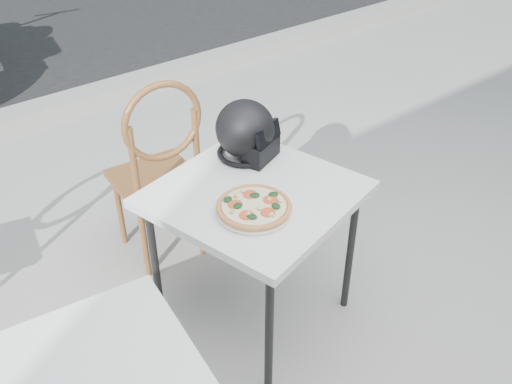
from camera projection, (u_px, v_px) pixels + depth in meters
ground at (351, 339)px, 2.61m from camera, size 80.00×80.00×0.00m
curb at (74, 102)px, 4.50m from camera, size 30.00×0.25×0.12m
cafe_table_main at (255, 203)px, 2.37m from camera, size 0.91×0.91×0.72m
plate at (254, 211)px, 2.20m from camera, size 0.34×0.34×0.02m
pizza at (254, 207)px, 2.19m from camera, size 0.38×0.38×0.04m
helmet at (247, 132)px, 2.50m from camera, size 0.33×0.34×0.26m
cafe_chair_main at (159, 164)px, 2.76m from camera, size 0.43×0.43×1.04m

